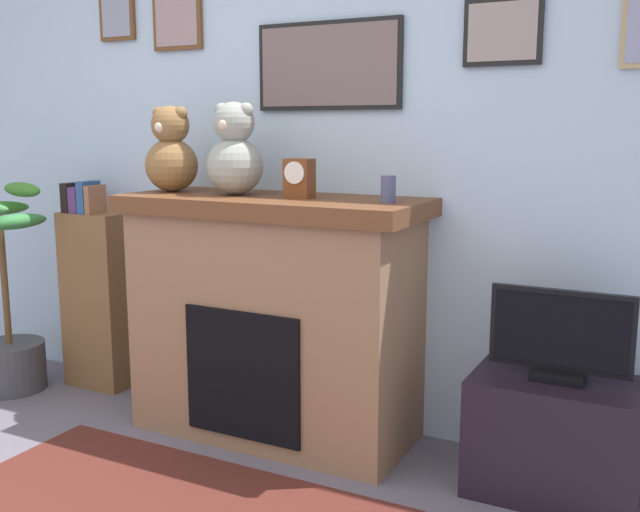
{
  "coord_description": "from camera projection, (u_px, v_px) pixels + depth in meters",
  "views": [
    {
      "loc": [
        1.86,
        -1.19,
        1.45
      ],
      "look_at": [
        0.39,
        1.66,
        0.88
      ],
      "focal_mm": 41.0,
      "sensor_mm": 36.0,
      "label": 1
    }
  ],
  "objects": [
    {
      "name": "television",
      "position": [
        560.0,
        338.0,
        2.81
      ],
      "size": [
        0.54,
        0.14,
        0.36
      ],
      "color": "black",
      "rests_on": "tv_stand"
    },
    {
      "name": "back_wall",
      "position": [
        283.0,
        155.0,
        3.65
      ],
      "size": [
        5.2,
        0.15,
        2.6
      ],
      "color": "silver",
      "rests_on": "ground_plane"
    },
    {
      "name": "candle_jar",
      "position": [
        388.0,
        189.0,
        3.04
      ],
      "size": [
        0.06,
        0.06,
        0.11
      ],
      "primitive_type": "cylinder",
      "color": "#4C517A",
      "rests_on": "fireplace"
    },
    {
      "name": "mantel_clock",
      "position": [
        299.0,
        178.0,
        3.22
      ],
      "size": [
        0.12,
        0.09,
        0.17
      ],
      "color": "brown",
      "rests_on": "fireplace"
    },
    {
      "name": "fireplace",
      "position": [
        275.0,
        316.0,
        3.42
      ],
      "size": [
        1.41,
        0.62,
        1.13
      ],
      "color": "#8F684B",
      "rests_on": "ground_plane"
    },
    {
      "name": "bookshelf",
      "position": [
        94.0,
        295.0,
        4.05
      ],
      "size": [
        0.37,
        0.16,
        1.16
      ],
      "color": "brown",
      "rests_on": "ground_plane"
    },
    {
      "name": "tv_stand",
      "position": [
        554.0,
        438.0,
        2.88
      ],
      "size": [
        0.65,
        0.4,
        0.48
      ],
      "primitive_type": "cube",
      "color": "black",
      "rests_on": "ground_plane"
    },
    {
      "name": "teddy_bear_tan",
      "position": [
        171.0,
        153.0,
        3.53
      ],
      "size": [
        0.26,
        0.26,
        0.41
      ],
      "color": "olive",
      "rests_on": "fireplace"
    },
    {
      "name": "potted_plant",
      "position": [
        7.0,
        321.0,
        4.02
      ],
      "size": [
        0.55,
        0.58,
        1.15
      ],
      "color": "#3F3F44",
      "rests_on": "ground_plane"
    },
    {
      "name": "teddy_bear_cream",
      "position": [
        235.0,
        153.0,
        3.36
      ],
      "size": [
        0.26,
        0.26,
        0.43
      ],
      "color": "#979B91",
      "rests_on": "fireplace"
    }
  ]
}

